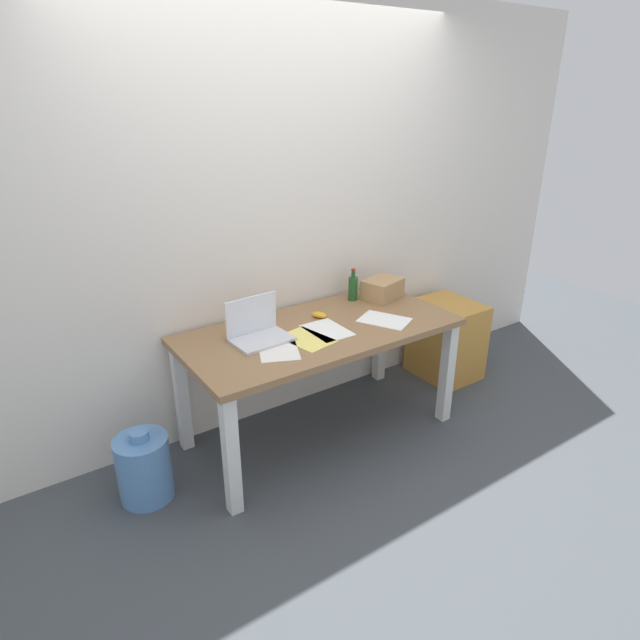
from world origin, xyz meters
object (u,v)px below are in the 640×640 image
filing_cabinet (446,339)px  computer_mouse (319,315)px  water_cooler_jug (144,467)px  laptop_left (259,331)px  desk (320,342)px  beer_bottle (353,288)px  cardboard_box (382,289)px

filing_cabinet → computer_mouse: bearing=178.4°
water_cooler_jug → filing_cabinet: size_ratio=0.71×
laptop_left → desk: bearing=-9.3°
water_cooler_jug → filing_cabinet: bearing=1.7°
laptop_left → beer_bottle: laptop_left is taller
water_cooler_jug → cardboard_box: bearing=4.7°
water_cooler_jug → beer_bottle: bearing=8.3°
laptop_left → water_cooler_jug: (-0.73, -0.03, -0.60)m
water_cooler_jug → filing_cabinet: 2.35m
laptop_left → beer_bottle: size_ratio=1.55×
desk → beer_bottle: size_ratio=7.58×
filing_cabinet → beer_bottle: bearing=168.7°
beer_bottle → water_cooler_jug: beer_bottle is taller
laptop_left → cardboard_box: bearing=6.5°
computer_mouse → cardboard_box: cardboard_box is taller
beer_bottle → cardboard_box: 0.21m
cardboard_box → water_cooler_jug: 1.85m
laptop_left → beer_bottle: (0.82, 0.20, 0.04)m
laptop_left → water_cooler_jug: laptop_left is taller
desk → beer_bottle: (0.44, 0.26, 0.18)m
filing_cabinet → laptop_left: bearing=-178.5°
computer_mouse → filing_cabinet: (1.15, -0.03, -0.46)m
beer_bottle → cardboard_box: bearing=-24.0°
desk → filing_cabinet: (1.23, 0.10, -0.35)m
computer_mouse → filing_cabinet: computer_mouse is taller
beer_bottle → water_cooler_jug: bearing=-171.7°
computer_mouse → desk: bearing=-154.3°
desk → water_cooler_jug: bearing=178.3°
beer_bottle → water_cooler_jug: 1.69m
cardboard_box → filing_cabinet: size_ratio=0.43×
laptop_left → cardboard_box: 1.01m
desk → beer_bottle: beer_bottle is taller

